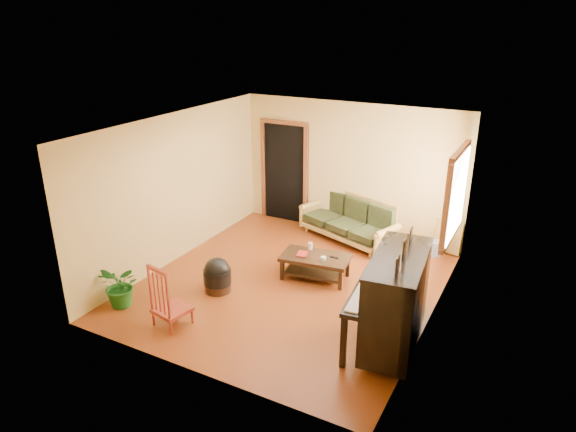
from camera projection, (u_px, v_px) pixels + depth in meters
The scene contains 16 objects.
floor at pixel (291, 284), 8.38m from camera, with size 5.00×5.00×0.00m, color #5A220B.
doorway at pixel (284, 173), 10.68m from camera, with size 1.08×0.16×2.05m, color black.
window at pixel (456, 195), 7.94m from camera, with size 0.12×1.36×1.46m, color white.
sofa at pixel (347, 220), 9.86m from camera, with size 1.97×0.82×0.84m, color olive.
coffee_table at pixel (315, 267), 8.51m from camera, with size 1.11×0.61×0.40m, color black.
armchair at pixel (396, 288), 7.50m from camera, with size 0.72×0.76×0.76m, color olive.
piano at pixel (396, 303), 6.57m from camera, with size 0.88×1.50×1.32m, color black.
footstool at pixel (217, 279), 8.11m from camera, with size 0.44×0.44×0.42m, color black.
red_chair at pixel (171, 294), 7.13m from camera, with size 0.45×0.49×0.96m, color maroon.
leaning_frame at pixel (448, 236), 9.36m from camera, with size 0.49×0.11×0.66m, color #B08F3A.
ceramic_crock at pixel (436, 249), 9.33m from camera, with size 0.22×0.22×0.28m, color #374BA5.
potted_plant at pixel (121, 286), 7.63m from camera, with size 0.62×0.54×0.69m, color #185719.
book at pixel (297, 253), 8.50m from camera, with size 0.17×0.23×0.02m, color maroon.
candle at pixel (310, 246), 8.65m from camera, with size 0.07×0.07×0.12m, color silver.
glass_jar at pixel (323, 258), 8.28m from camera, with size 0.09×0.09×0.06m, color silver.
remote at pixel (334, 257), 8.37m from camera, with size 0.15×0.04×0.01m, color black.
Camera 1 is at (3.43, -6.55, 4.11)m, focal length 32.00 mm.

